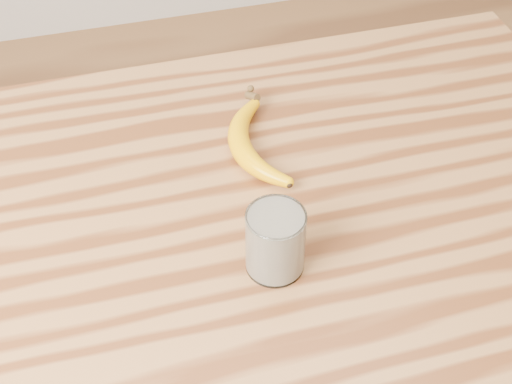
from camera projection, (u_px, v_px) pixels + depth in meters
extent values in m
cube|color=#926033|center=(262.00, 213.00, 1.09)|extent=(1.20, 0.80, 0.04)
cylinder|color=brown|center=(437.00, 197.00, 1.74)|extent=(0.06, 0.06, 0.86)
cylinder|color=white|center=(275.00, 242.00, 0.96)|extent=(0.08, 0.08, 0.10)
torus|color=white|center=(276.00, 217.00, 0.92)|extent=(0.08, 0.08, 0.00)
cylinder|color=beige|center=(275.00, 242.00, 0.96)|extent=(0.08, 0.08, 0.10)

